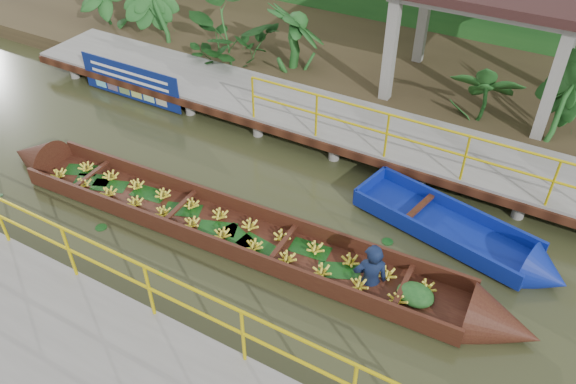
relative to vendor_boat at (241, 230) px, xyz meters
The scene contains 8 objects.
ground 0.84m from the vendor_boat, 141.82° to the left, with size 80.00×80.00×0.00m, color #2C3219.
land_strip 8.03m from the vendor_boat, 94.57° to the left, with size 30.00×8.00×0.45m, color #312618.
far_dock 3.99m from the vendor_boat, 98.97° to the left, with size 16.00×2.06×1.66m.
pavilion 7.66m from the vendor_boat, 70.87° to the left, with size 4.40×3.00×3.00m.
vendor_boat is the anchor object (origin of this frame).
moored_blue_boat 4.56m from the vendor_boat, 23.74° to the left, with size 4.17×1.85×0.96m.
blue_banner 6.11m from the vendor_boat, 150.71° to the left, with size 3.12×0.04×0.98m.
tropical_plants 6.38m from the vendor_boat, 112.38° to the left, with size 14.42×1.42×1.77m.
Camera 1 is at (5.19, -6.76, 7.26)m, focal length 35.00 mm.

